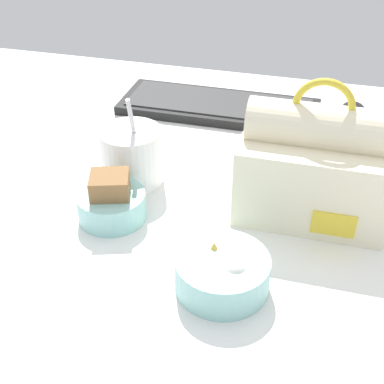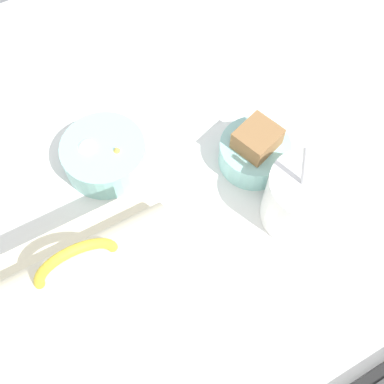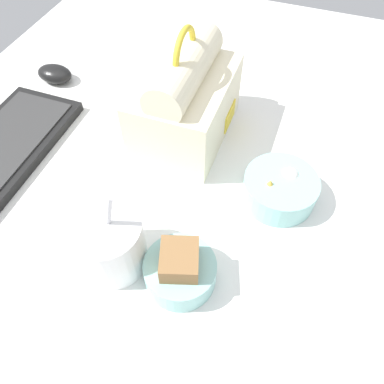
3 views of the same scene
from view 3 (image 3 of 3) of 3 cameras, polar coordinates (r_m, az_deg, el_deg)
desk_surface at (r=63.73cm, az=-1.19°, el=-0.80°), size 140.00×110.00×2.00cm
lunch_bag at (r=67.36cm, az=-1.00°, el=13.71°), size 21.33×14.78×21.26cm
soup_cup at (r=53.46cm, az=-12.46°, el=-7.60°), size 9.89×9.89×15.45cm
bento_bowl_sandwich at (r=52.72cm, az=-1.83°, el=-11.77°), size 10.11×10.11×7.39cm
bento_bowl_snacks at (r=62.07cm, az=13.19°, el=0.53°), size 11.96×11.96×5.59cm
computer_mouse at (r=89.04cm, az=-20.19°, el=16.55°), size 5.19×7.72×3.38cm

